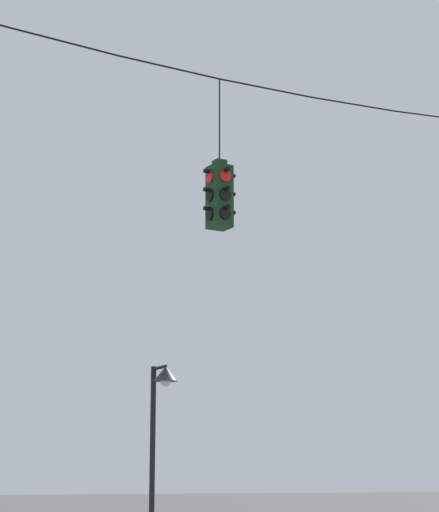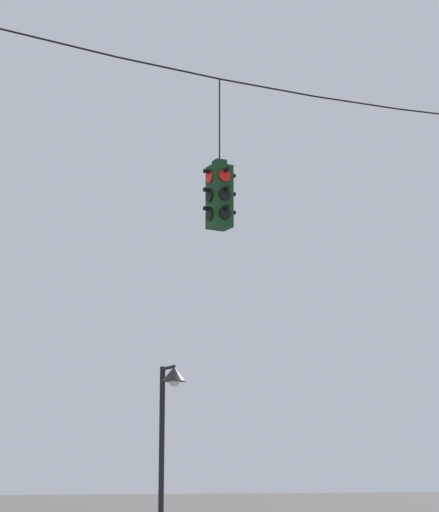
{
  "view_description": "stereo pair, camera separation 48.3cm",
  "coord_description": "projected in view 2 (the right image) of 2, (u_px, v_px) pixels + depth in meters",
  "views": [
    {
      "loc": [
        -6.95,
        -13.24,
        1.61
      ],
      "look_at": [
        0.92,
        0.27,
        5.14
      ],
      "focal_mm": 70.0,
      "sensor_mm": 36.0,
      "label": 1
    },
    {
      "loc": [
        -6.53,
        -13.48,
        1.61
      ],
      "look_at": [
        0.92,
        0.27,
        5.14
      ],
      "focal_mm": 70.0,
      "sensor_mm": 36.0,
      "label": 2
    }
  ],
  "objects": [
    {
      "name": "span_wire",
      "position": [
        170.0,
        62.0,
        16.29
      ],
      "size": [
        13.16,
        0.03,
        0.35
      ],
      "color": "black"
    },
    {
      "name": "street_lamp",
      "position": [
        170.0,
        405.0,
        21.48
      ],
      "size": [
        0.53,
        0.91,
        4.06
      ],
      "color": "black",
      "rests_on": "ground_plane"
    },
    {
      "name": "traffic_light_near_left_pole",
      "position": [
        219.0,
        196.0,
        16.25
      ],
      "size": [
        0.58,
        0.58,
        2.58
      ],
      "color": "#143819"
    }
  ]
}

